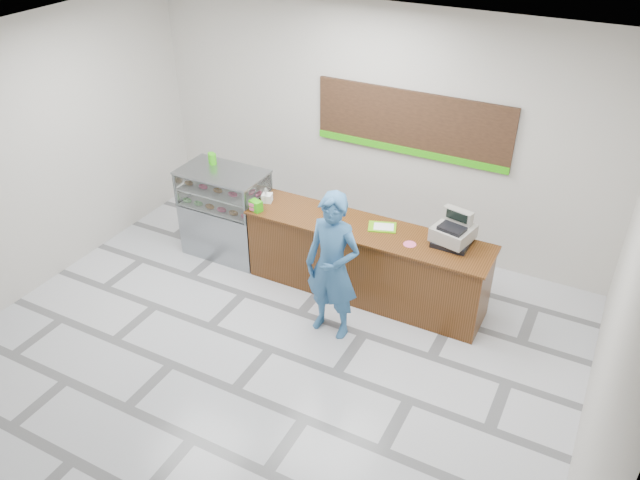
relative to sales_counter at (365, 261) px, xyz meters
The scene contains 16 objects.
floor 1.72m from the sales_counter, 109.54° to the right, with size 7.00×7.00×0.00m, color silver.
back_wall 1.98m from the sales_counter, 110.77° to the left, with size 7.00×7.00×0.00m, color beige.
ceiling 3.41m from the sales_counter, 109.54° to the right, with size 7.00×7.00×0.00m, color silver.
sales_counter is the anchor object (origin of this frame).
display_case 2.23m from the sales_counter, behind, with size 1.22×0.72×1.33m.
menu_board 2.00m from the sales_counter, 90.00° to the left, with size 2.80×0.06×0.90m.
cash_register 1.27m from the sales_counter, ahead, with size 0.52×0.54×0.41m.
card_terminal 1.20m from the sales_counter, ahead, with size 0.09×0.17×0.04m, color black.
serving_tray 0.56m from the sales_counter, 31.83° to the left, with size 0.42×0.36×0.02m.
napkin_box 1.60m from the sales_counter, behind, with size 0.13×0.13×0.11m, color white.
straw_cup 1.61m from the sales_counter, behind, with size 0.08×0.08×0.12m, color silver.
promo_box 1.63m from the sales_counter, 169.80° to the right, with size 0.17×0.11×0.15m, color #35BA10.
donut_decal 0.81m from the sales_counter, ahead, with size 0.16×0.16×0.00m, color #EE5684.
green_cup_left 2.67m from the sales_counter, behind, with size 0.09×0.09×0.15m, color #35BA10.
green_cup_right 2.62m from the sales_counter, behind, with size 0.10×0.10×0.16m, color #35BA10.
customer 0.98m from the sales_counter, 93.46° to the right, with size 0.70×0.46×1.91m, color #306192.
Camera 1 is at (3.16, -4.74, 5.16)m, focal length 35.00 mm.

